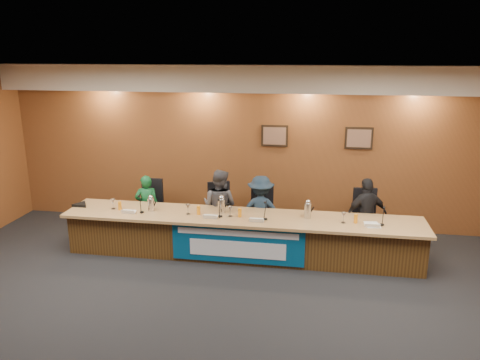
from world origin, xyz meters
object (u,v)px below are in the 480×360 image
(banner, at_px, (237,245))
(office_chair_a, at_px, (149,211))
(office_chair_c, at_px, (261,218))
(office_chair_b, at_px, (221,215))
(dais_body, at_px, (241,237))
(panelist_b, at_px, (220,206))
(office_chair_d, at_px, (365,223))
(carafe_mid, at_px, (222,206))
(panelist_a, at_px, (147,206))
(panelist_d, at_px, (366,215))
(carafe_right, at_px, (308,211))
(carafe_left, at_px, (151,205))
(panelist_c, at_px, (261,211))
(speakerphone, at_px, (81,205))

(banner, bearing_deg, office_chair_a, 150.56)
(office_chair_a, bearing_deg, office_chair_c, 1.36)
(office_chair_b, bearing_deg, dais_body, -73.97)
(panelist_b, relative_size, office_chair_d, 2.89)
(carafe_mid, bearing_deg, office_chair_c, 44.15)
(dais_body, height_order, panelist_a, panelist_a)
(office_chair_d, bearing_deg, panelist_d, -92.19)
(panelist_a, xyz_separation_m, carafe_right, (3.01, -0.53, 0.27))
(office_chair_b, bearing_deg, panelist_d, -23.31)
(office_chair_d, height_order, carafe_right, carafe_right)
(office_chair_c, height_order, carafe_left, carafe_left)
(office_chair_b, bearing_deg, office_chair_c, -21.12)
(panelist_c, distance_m, office_chair_a, 2.17)
(dais_body, relative_size, carafe_left, 26.66)
(office_chair_c, xyz_separation_m, carafe_mid, (-0.62, -0.60, 0.39))
(panelist_c, distance_m, office_chair_d, 1.87)
(office_chair_b, height_order, office_chair_c, same)
(office_chair_a, height_order, carafe_left, carafe_left)
(dais_body, distance_m, office_chair_d, 2.23)
(banner, distance_m, office_chair_a, 2.18)
(panelist_b, bearing_deg, panelist_c, -163.13)
(office_chair_a, bearing_deg, carafe_right, -10.53)
(dais_body, relative_size, panelist_b, 4.33)
(office_chair_a, bearing_deg, panelist_a, -88.64)
(carafe_left, bearing_deg, office_chair_b, 32.76)
(panelist_c, height_order, speakerphone, panelist_c)
(speakerphone, bearing_deg, panelist_d, 6.38)
(carafe_left, bearing_deg, carafe_right, 1.45)
(panelist_c, distance_m, carafe_right, 1.03)
(dais_body, relative_size, office_chair_b, 12.50)
(dais_body, bearing_deg, office_chair_b, 127.15)
(panelist_b, distance_m, carafe_right, 1.71)
(panelist_d, height_order, office_chair_b, panelist_d)
(panelist_b, bearing_deg, carafe_left, 45.77)
(panelist_a, bearing_deg, office_chair_d, 164.99)
(banner, distance_m, office_chair_c, 1.11)
(carafe_left, bearing_deg, panelist_d, 9.23)
(office_chair_d, height_order, speakerphone, speakerphone)
(office_chair_d, distance_m, carafe_mid, 2.58)
(panelist_d, relative_size, office_chair_d, 2.79)
(panelist_c, xyz_separation_m, speakerphone, (-3.19, -0.56, 0.13))
(panelist_a, xyz_separation_m, office_chair_c, (2.16, 0.10, -0.13))
(carafe_left, bearing_deg, speakerphone, 178.34)
(office_chair_b, relative_size, speakerphone, 1.50)
(carafe_mid, xyz_separation_m, carafe_right, (1.47, -0.03, 0.01))
(carafe_mid, distance_m, carafe_right, 1.47)
(panelist_d, height_order, carafe_mid, panelist_d)
(panelist_a, bearing_deg, speakerphone, 12.29)
(office_chair_b, height_order, office_chair_d, same)
(office_chair_a, relative_size, carafe_mid, 1.96)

